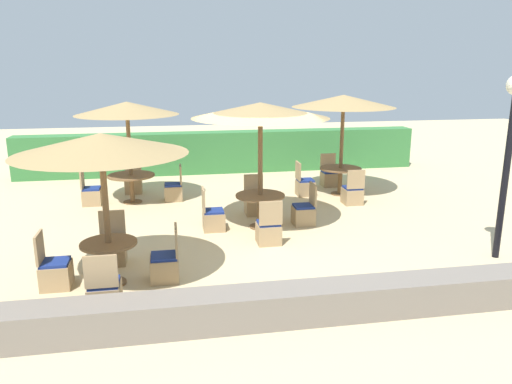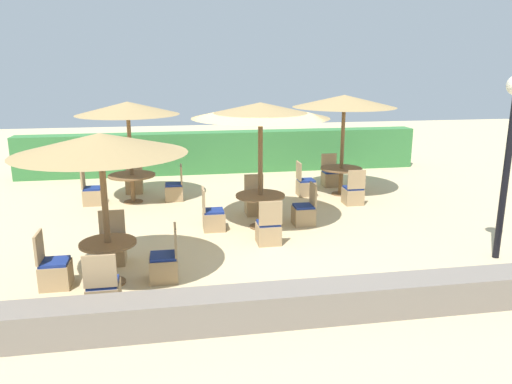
{
  "view_description": "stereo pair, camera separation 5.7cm",
  "coord_description": "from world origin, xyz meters",
  "px_view_note": "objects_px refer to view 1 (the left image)",
  "views": [
    {
      "loc": [
        -1.78,
        -9.29,
        3.5
      ],
      "look_at": [
        0.0,
        0.6,
        0.9
      ],
      "focal_mm": 35.0,
      "sensor_mm": 36.0,
      "label": 1
    },
    {
      "loc": [
        -1.73,
        -9.3,
        3.5
      ],
      "look_at": [
        0.0,
        0.6,
        0.9
      ],
      "focal_mm": 35.0,
      "sensor_mm": 36.0,
      "label": 2
    }
  ],
  "objects_px": {
    "patio_chair_back_right_west": "(305,186)",
    "patio_chair_front_left_west": "(55,272)",
    "patio_chair_center_east": "(304,213)",
    "patio_chair_back_left_east": "(174,191)",
    "parasol_front_left": "(101,144)",
    "patio_chair_back_left_west": "(91,195)",
    "round_table_center": "(260,202)",
    "round_table_back_left": "(131,180)",
    "patio_chair_center_west": "(213,218)",
    "round_table_back_right": "(340,173)",
    "patio_chair_back_right_south": "(352,194)",
    "patio_chair_center_north": "(255,203)",
    "parasol_back_right": "(343,101)",
    "patio_chair_back_right_north": "(329,177)",
    "parasol_back_left": "(127,109)",
    "patio_chair_front_left_south": "(105,294)",
    "patio_chair_back_left_north": "(134,183)",
    "round_table_front_left": "(109,253)",
    "lamp_post": "(511,131)",
    "patio_chair_front_left_east": "(166,265)",
    "patio_chair_center_south": "(269,231)",
    "parasol_center": "(260,111)",
    "patio_chair_front_left_north": "(113,249)"
  },
  "relations": [
    {
      "from": "lamp_post",
      "to": "patio_chair_front_left_west",
      "type": "xyz_separation_m",
      "value": [
        -7.8,
        0.09,
        -2.09
      ]
    },
    {
      "from": "patio_chair_front_left_south",
      "to": "patio_chair_back_right_south",
      "type": "xyz_separation_m",
      "value": [
        5.6,
        4.78,
        0.0
      ]
    },
    {
      "from": "patio_chair_center_south",
      "to": "patio_chair_back_right_west",
      "type": "relative_size",
      "value": 1.0
    },
    {
      "from": "patio_chair_center_east",
      "to": "parasol_back_left",
      "type": "xyz_separation_m",
      "value": [
        -3.88,
        2.55,
        2.15
      ]
    },
    {
      "from": "patio_chair_back_right_south",
      "to": "patio_chair_front_left_west",
      "type": "bearing_deg",
      "value": -149.4
    },
    {
      "from": "patio_chair_center_west",
      "to": "patio_chair_back_left_north",
      "type": "distance_m",
      "value": 4.06
    },
    {
      "from": "patio_chair_center_west",
      "to": "patio_chair_back_right_south",
      "type": "xyz_separation_m",
      "value": [
        3.71,
        1.42,
        0.0
      ]
    },
    {
      "from": "patio_chair_center_west",
      "to": "round_table_back_right",
      "type": "bearing_deg",
      "value": 123.02
    },
    {
      "from": "patio_chair_center_north",
      "to": "patio_chair_center_south",
      "type": "bearing_deg",
      "value": 87.69
    },
    {
      "from": "patio_chair_front_left_west",
      "to": "patio_chair_back_left_east",
      "type": "relative_size",
      "value": 1.0
    },
    {
      "from": "patio_chair_center_south",
      "to": "round_table_back_right",
      "type": "bearing_deg",
      "value": 51.94
    },
    {
      "from": "patio_chair_back_right_west",
      "to": "patio_chair_front_left_west",
      "type": "bearing_deg",
      "value": -48.41
    },
    {
      "from": "round_table_back_right",
      "to": "parasol_center",
      "type": "bearing_deg",
      "value": -137.98
    },
    {
      "from": "patio_chair_center_south",
      "to": "lamp_post",
      "type": "bearing_deg",
      "value": -19.84
    },
    {
      "from": "lamp_post",
      "to": "round_table_back_right",
      "type": "xyz_separation_m",
      "value": [
        -1.31,
        4.91,
        -1.76
      ]
    },
    {
      "from": "lamp_post",
      "to": "parasol_back_right",
      "type": "bearing_deg",
      "value": 104.94
    },
    {
      "from": "lamp_post",
      "to": "parasol_back_left",
      "type": "distance_m",
      "value": 8.54
    },
    {
      "from": "parasol_front_left",
      "to": "round_table_front_left",
      "type": "distance_m",
      "value": 1.77
    },
    {
      "from": "round_table_center",
      "to": "patio_chair_center_north",
      "type": "bearing_deg",
      "value": 86.63
    },
    {
      "from": "patio_chair_center_east",
      "to": "patio_chair_back_left_east",
      "type": "height_order",
      "value": "same"
    },
    {
      "from": "round_table_center",
      "to": "patio_chair_center_east",
      "type": "distance_m",
      "value": 1.05
    },
    {
      "from": "patio_chair_center_west",
      "to": "patio_chair_center_north",
      "type": "relative_size",
      "value": 1.0
    },
    {
      "from": "parasol_center",
      "to": "patio_chair_back_left_east",
      "type": "relative_size",
      "value": 3.11
    },
    {
      "from": "patio_chair_front_left_north",
      "to": "patio_chair_back_left_north",
      "type": "height_order",
      "value": "same"
    },
    {
      "from": "patio_chair_center_north",
      "to": "parasol_back_right",
      "type": "distance_m",
      "value": 3.75
    },
    {
      "from": "parasol_front_left",
      "to": "patio_chair_back_left_west",
      "type": "relative_size",
      "value": 2.86
    },
    {
      "from": "round_table_center",
      "to": "patio_chair_back_left_west",
      "type": "xyz_separation_m",
      "value": [
        -3.89,
        2.53,
        -0.32
      ]
    },
    {
      "from": "patio_chair_back_right_north",
      "to": "round_table_back_left",
      "type": "xyz_separation_m",
      "value": [
        -5.6,
        -0.84,
        0.34
      ]
    },
    {
      "from": "parasol_front_left",
      "to": "patio_chair_back_right_south",
      "type": "distance_m",
      "value": 7.1
    },
    {
      "from": "patio_chair_center_east",
      "to": "patio_chair_back_left_east",
      "type": "relative_size",
      "value": 1.0
    },
    {
      "from": "patio_chair_back_right_south",
      "to": "patio_chair_front_left_south",
      "type": "bearing_deg",
      "value": -139.51
    },
    {
      "from": "parasol_center",
      "to": "patio_chair_back_right_north",
      "type": "distance_m",
      "value": 4.92
    },
    {
      "from": "patio_chair_front_left_north",
      "to": "patio_chair_front_left_west",
      "type": "distance_m",
      "value": 1.2
    },
    {
      "from": "patio_chair_front_left_west",
      "to": "patio_chair_back_right_west",
      "type": "distance_m",
      "value": 7.35
    },
    {
      "from": "patio_chair_front_left_west",
      "to": "patio_chair_back_right_west",
      "type": "height_order",
      "value": "same"
    },
    {
      "from": "parasol_front_left",
      "to": "patio_chair_back_left_east",
      "type": "relative_size",
      "value": 2.86
    },
    {
      "from": "round_table_front_left",
      "to": "patio_chair_back_right_south",
      "type": "distance_m",
      "value": 6.8
    },
    {
      "from": "patio_chair_front_left_south",
      "to": "patio_chair_back_left_north",
      "type": "xyz_separation_m",
      "value": [
        0.02,
        6.96,
        0.0
      ]
    },
    {
      "from": "patio_chair_center_west",
      "to": "patio_chair_front_left_east",
      "type": "height_order",
      "value": "same"
    },
    {
      "from": "parasol_center",
      "to": "patio_chair_front_left_west",
      "type": "relative_size",
      "value": 3.11
    },
    {
      "from": "round_table_center",
      "to": "round_table_back_left",
      "type": "xyz_separation_m",
      "value": [
        -2.88,
        2.57,
        0.02
      ]
    },
    {
      "from": "patio_chair_back_left_west",
      "to": "round_table_back_left",
      "type": "bearing_deg",
      "value": 92.18
    },
    {
      "from": "parasol_back_right",
      "to": "patio_chair_back_left_east",
      "type": "bearing_deg",
      "value": 177.79
    },
    {
      "from": "parasol_back_right",
      "to": "patio_chair_back_right_south",
      "type": "relative_size",
      "value": 2.94
    },
    {
      "from": "round_table_back_right",
      "to": "patio_chair_back_right_north",
      "type": "height_order",
      "value": "patio_chair_back_right_north"
    },
    {
      "from": "lamp_post",
      "to": "patio_chair_back_left_west",
      "type": "bearing_deg",
      "value": 147.51
    },
    {
      "from": "round_table_front_left",
      "to": "patio_chair_back_left_west",
      "type": "height_order",
      "value": "patio_chair_back_left_west"
    },
    {
      "from": "patio_chair_back_right_north",
      "to": "parasol_back_left",
      "type": "bearing_deg",
      "value": 8.53
    },
    {
      "from": "round_table_front_left",
      "to": "round_table_back_left",
      "type": "xyz_separation_m",
      "value": [
        0.05,
        5.0,
        0.07
      ]
    },
    {
      "from": "round_table_back_right",
      "to": "patio_chair_back_right_south",
      "type": "distance_m",
      "value": 1.05
    }
  ]
}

